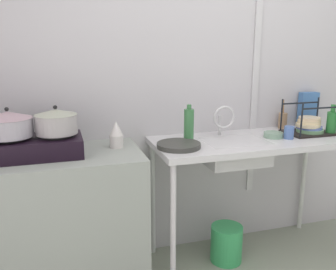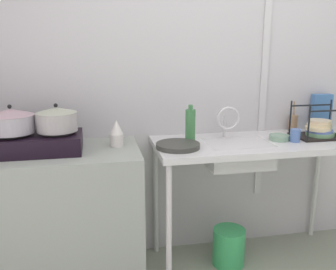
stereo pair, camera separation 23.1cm
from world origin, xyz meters
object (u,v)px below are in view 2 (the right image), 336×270
faucet (228,119)px  bucket_on_floor (229,247)px  cup_by_rack (295,135)px  sink_basin (237,154)px  frying_pan (178,146)px  small_bowl_on_drainboard (279,137)px  stove (36,143)px  percolator (117,133)px  bottle_by_sink (190,126)px  pot_on_left_burner (11,121)px  dish_rack (319,130)px  pot_on_right_burner (57,119)px  utensil_jar (293,123)px  cereal_box (321,112)px

faucet → bucket_on_floor: bearing=-90.9°
cup_by_rack → sink_basin: bearing=171.4°
frying_pan → small_bowl_on_drainboard: (0.72, 0.06, 0.00)m
stove → percolator: (0.48, 0.05, 0.02)m
sink_basin → bottle_by_sink: (-0.31, 0.07, 0.19)m
stove → pot_on_left_burner: pot_on_left_burner is taller
dish_rack → bottle_by_sink: size_ratio=1.34×
bottle_by_sink → stove: bearing=-177.0°
bottle_by_sink → bucket_on_floor: size_ratio=0.94×
dish_rack → sink_basin: bearing=-176.6°
sink_basin → small_bowl_on_drainboard: (0.30, 0.01, 0.10)m
cup_by_rack → pot_on_right_burner: bearing=177.3°
utensil_jar → pot_on_right_burner: bearing=-172.1°
stove → percolator: 0.48m
stove → dish_rack: 1.89m
faucet → frying_pan: bearing=-156.5°
stove → bucket_on_floor: 1.49m
stove → dish_rack: bearing=0.6°
pot_on_right_burner → utensil_jar: size_ratio=1.09×
small_bowl_on_drainboard → bottle_by_sink: 0.62m
small_bowl_on_drainboard → stove: bearing=179.7°
dish_rack → cereal_box: cereal_box is taller
small_bowl_on_drainboard → bottle_by_sink: size_ratio=0.53×
sink_basin → frying_pan: bearing=-173.2°
pot_on_left_burner → dish_rack: pot_on_left_burner is taller
percolator → cup_by_rack: size_ratio=1.94×
cereal_box → stove: bearing=-171.4°
pot_on_right_burner → faucet: pot_on_right_burner is taller
stove → faucet: 1.25m
stove → small_bowl_on_drainboard: size_ratio=3.97×
cereal_box → utensil_jar: 0.24m
percolator → frying_pan: 0.40m
bottle_by_sink → utensil_jar: bottle_by_sink is taller
pot_on_right_burner → utensil_jar: pot_on_right_burner is taller
pot_on_right_burner → stove: bearing=-180.0°
bucket_on_floor → bottle_by_sink: bearing=166.0°
sink_basin → dish_rack: size_ratio=1.26×
faucet → dish_rack: size_ratio=0.67×
pot_on_right_burner → faucet: bearing=5.3°
cereal_box → dish_rack: bearing=-122.2°
utensil_jar → bucket_on_floor: size_ratio=0.83×
faucet → cup_by_rack: 0.46m
bottle_by_sink → utensil_jar: (0.85, 0.18, -0.05)m
dish_rack → bottle_by_sink: (-0.93, 0.03, 0.06)m
frying_pan → dish_rack: size_ratio=0.82×
cup_by_rack → bucket_on_floor: cup_by_rack is taller
percolator → cereal_box: (1.55, 0.18, 0.05)m
stove → faucet: faucet is taller
pot_on_right_burner → bottle_by_sink: size_ratio=0.96×
frying_pan → small_bowl_on_drainboard: 0.72m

